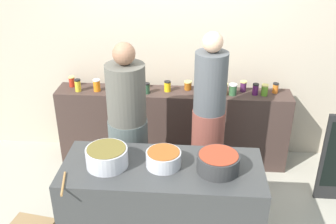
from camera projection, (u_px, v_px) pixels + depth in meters
name	position (u px, v px, depth m)	size (l,w,h in m)	color
ground	(165.00, 221.00, 3.97)	(12.00, 12.00, 0.00)	#A49E8C
storefront_wall	(175.00, 35.00, 4.57)	(4.80, 0.12, 3.00)	#BEAF96
display_shelf	(173.00, 127.00, 4.73)	(2.70, 0.36, 0.93)	#3D2D27
prep_table	(163.00, 207.00, 3.50)	(1.70, 0.70, 0.87)	#353635
preserve_jar_0	(72.00, 81.00, 4.63)	(0.07, 0.07, 0.12)	#B12917
preserve_jar_1	(78.00, 85.00, 4.50)	(0.07, 0.07, 0.14)	gold
preserve_jar_2	(97.00, 85.00, 4.51)	(0.08, 0.08, 0.14)	orange
preserve_jar_3	(124.00, 84.00, 4.53)	(0.08, 0.08, 0.14)	gold
preserve_jar_4	(139.00, 84.00, 4.55)	(0.07, 0.07, 0.13)	brown
preserve_jar_5	(147.00, 88.00, 4.45)	(0.07, 0.07, 0.13)	#2A4C32
preserve_jar_6	(167.00, 86.00, 4.50)	(0.08, 0.08, 0.12)	yellow
preserve_jar_7	(188.00, 85.00, 4.55)	(0.09, 0.09, 0.10)	#904B12
preserve_jar_8	(203.00, 89.00, 4.45)	(0.09, 0.09, 0.10)	#4E1C5E
preserve_jar_9	(214.00, 87.00, 4.51)	(0.07, 0.07, 0.10)	gold
preserve_jar_10	(224.00, 89.00, 4.40)	(0.09, 0.09, 0.14)	brown
preserve_jar_11	(233.00, 89.00, 4.41)	(0.09, 0.09, 0.13)	#325C36
preserve_jar_12	(243.00, 86.00, 4.50)	(0.07, 0.07, 0.13)	#4A1F47
preserve_jar_13	(255.00, 89.00, 4.42)	(0.07, 0.07, 0.13)	#511951
preserve_jar_14	(265.00, 90.00, 4.40)	(0.08, 0.08, 0.13)	#5C9626
preserve_jar_15	(275.00, 88.00, 4.46)	(0.07, 0.07, 0.12)	orange
cooking_pot_left	(107.00, 157.00, 3.28)	(0.35, 0.35, 0.17)	#B7B7BC
cooking_pot_center	(164.00, 159.00, 3.28)	(0.29, 0.29, 0.14)	#B7B7BC
cooking_pot_right	(218.00, 163.00, 3.22)	(0.35, 0.35, 0.15)	#2D2D2D
wooden_spoon	(63.00, 184.00, 3.08)	(0.02, 0.02, 0.30)	#9E703D
cook_with_tongs	(128.00, 135.00, 3.95)	(0.39, 0.39, 1.73)	#4A5451
cook_in_cap	(208.00, 126.00, 4.01)	(0.33, 0.33, 1.80)	brown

